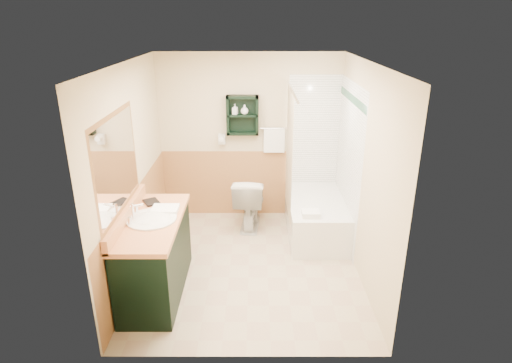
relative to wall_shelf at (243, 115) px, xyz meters
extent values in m
plane|color=#BFAE8B|center=(0.10, -1.41, -1.55)|extent=(3.00, 3.00, 0.00)
cube|color=beige|center=(0.10, 0.11, -0.35)|extent=(2.60, 0.04, 2.40)
cube|color=beige|center=(-1.22, -1.41, -0.35)|extent=(0.04, 3.00, 2.40)
cube|color=beige|center=(1.42, -1.41, -0.35)|extent=(0.04, 3.00, 2.40)
cube|color=white|center=(0.10, -1.41, 0.87)|extent=(2.60, 3.00, 0.04)
cube|color=black|center=(0.00, 0.00, 0.00)|extent=(0.45, 0.15, 0.55)
cylinder|color=silver|center=(0.63, -0.66, 0.45)|extent=(0.03, 1.60, 0.03)
cube|color=black|center=(-0.89, -1.92, -1.11)|extent=(0.59, 1.38, 0.87)
cube|color=silver|center=(1.03, -0.54, -1.29)|extent=(0.78, 1.50, 0.52)
imported|color=silver|center=(0.10, -0.34, -1.18)|extent=(0.49, 0.80, 0.75)
cube|color=white|center=(-0.79, -1.70, -0.66)|extent=(0.28, 0.22, 0.04)
imported|color=black|center=(-1.06, -1.53, -0.57)|extent=(0.14, 0.09, 0.21)
cube|color=white|center=(0.87, -1.11, -0.99)|extent=(0.22, 0.18, 0.07)
imported|color=silver|center=(-0.10, -0.01, 0.05)|extent=(0.11, 0.16, 0.07)
imported|color=silver|center=(0.03, -0.01, 0.07)|extent=(0.11, 0.14, 0.11)
camera|label=1|loc=(0.19, -5.90, 1.30)|focal=30.00mm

